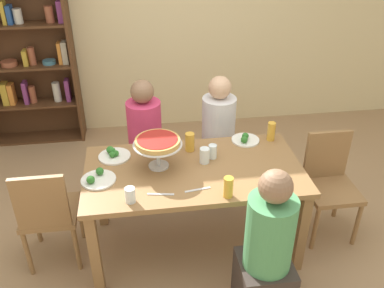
{
  "coord_description": "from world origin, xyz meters",
  "views": [
    {
      "loc": [
        -0.37,
        -2.48,
        2.43
      ],
      "look_at": [
        0.0,
        0.1,
        0.89
      ],
      "focal_mm": 38.69,
      "sensor_mm": 36.0,
      "label": 1
    }
  ],
  "objects": [
    {
      "name": "salad_plate_far_diner",
      "position": [
        0.47,
        0.33,
        0.76
      ],
      "size": [
        0.23,
        0.23,
        0.07
      ],
      "color": "white",
      "rests_on": "dining_table"
    },
    {
      "name": "dining_table",
      "position": [
        0.0,
        0.0,
        0.64
      ],
      "size": [
        1.59,
        0.84,
        0.74
      ],
      "color": "olive",
      "rests_on": "ground_plane"
    },
    {
      "name": "salad_plate_near_diner",
      "position": [
        -0.58,
        0.25,
        0.76
      ],
      "size": [
        0.24,
        0.24,
        0.07
      ],
      "color": "white",
      "rests_on": "dining_table"
    },
    {
      "name": "beer_glass_amber_short",
      "position": [
        0.01,
        0.26,
        0.81
      ],
      "size": [
        0.07,
        0.07,
        0.15
      ],
      "primitive_type": "cylinder",
      "color": "gold",
      "rests_on": "dining_table"
    },
    {
      "name": "cutlery_knife_near",
      "position": [
        -0.01,
        -0.26,
        0.74
      ],
      "size": [
        0.18,
        0.04,
        0.0
      ],
      "primitive_type": "cube",
      "rotation": [
        0.0,
        0.0,
        0.15
      ],
      "color": "silver",
      "rests_on": "dining_table"
    },
    {
      "name": "bookshelf",
      "position": [
        -1.58,
        2.01,
        1.12
      ],
      "size": [
        1.1,
        0.3,
        2.21
      ],
      "color": "#4C2D19",
      "rests_on": "ground_plane"
    },
    {
      "name": "water_glass_clear_spare",
      "position": [
        0.16,
        0.13,
        0.79
      ],
      "size": [
        0.06,
        0.06,
        0.11
      ],
      "primitive_type": "cylinder",
      "color": "white",
      "rests_on": "dining_table"
    },
    {
      "name": "rear_partition",
      "position": [
        0.0,
        2.2,
        1.4
      ],
      "size": [
        8.0,
        0.12,
        2.8
      ],
      "primitive_type": "cube",
      "color": "beige",
      "rests_on": "ground_plane"
    },
    {
      "name": "beer_glass_amber_spare",
      "position": [
        0.68,
        0.33,
        0.82
      ],
      "size": [
        0.06,
        0.06,
        0.16
      ],
      "primitive_type": "cylinder",
      "color": "gold",
      "rests_on": "dining_table"
    },
    {
      "name": "deep_dish_pizza_stand",
      "position": [
        -0.25,
        0.07,
        0.93
      ],
      "size": [
        0.35,
        0.35,
        0.23
      ],
      "color": "silver",
      "rests_on": "dining_table"
    },
    {
      "name": "diner_near_right",
      "position": [
        0.36,
        -0.7,
        0.49
      ],
      "size": [
        0.34,
        0.34,
        1.15
      ],
      "rotation": [
        0.0,
        0.0,
        1.57
      ],
      "color": "#382D28",
      "rests_on": "ground_plane"
    },
    {
      "name": "water_glass_clear_near",
      "position": [
        0.09,
        0.07,
        0.8
      ],
      "size": [
        0.07,
        0.07,
        0.12
      ],
      "primitive_type": "cylinder",
      "color": "white",
      "rests_on": "dining_table"
    },
    {
      "name": "diner_far_left",
      "position": [
        -0.33,
        0.74,
        0.49
      ],
      "size": [
        0.34,
        0.34,
        1.15
      ],
      "rotation": [
        0.0,
        0.0,
        -1.57
      ],
      "color": "#382D28",
      "rests_on": "ground_plane"
    },
    {
      "name": "water_glass_clear_far",
      "position": [
        -0.46,
        -0.32,
        0.79
      ],
      "size": [
        0.07,
        0.07,
        0.11
      ],
      "primitive_type": "cylinder",
      "color": "white",
      "rests_on": "dining_table"
    },
    {
      "name": "chair_head_west",
      "position": [
        -1.07,
        -0.04,
        0.49
      ],
      "size": [
        0.4,
        0.4,
        0.87
      ],
      "color": "olive",
      "rests_on": "ground_plane"
    },
    {
      "name": "cutlery_fork_near",
      "position": [
        -0.26,
        -0.27,
        0.74
      ],
      "size": [
        0.18,
        0.05,
        0.0
      ],
      "primitive_type": "cube",
      "rotation": [
        0.0,
        0.0,
        -0.17
      ],
      "color": "silver",
      "rests_on": "dining_table"
    },
    {
      "name": "chair_head_east",
      "position": [
        1.11,
        0.06,
        0.49
      ],
      "size": [
        0.4,
        0.4,
        0.87
      ],
      "rotation": [
        0.0,
        0.0,
        3.14
      ],
      "color": "olive",
      "rests_on": "ground_plane"
    },
    {
      "name": "beer_glass_amber_tall",
      "position": [
        0.17,
        -0.35,
        0.81
      ],
      "size": [
        0.07,
        0.07,
        0.15
      ],
      "primitive_type": "cylinder",
      "color": "gold",
      "rests_on": "dining_table"
    },
    {
      "name": "salad_plate_spare",
      "position": [
        -0.69,
        -0.06,
        0.76
      ],
      "size": [
        0.24,
        0.24,
        0.07
      ],
      "color": "white",
      "rests_on": "dining_table"
    },
    {
      "name": "ground_plane",
      "position": [
        0.0,
        0.0,
        0.0
      ],
      "size": [
        12.0,
        12.0,
        0.0
      ],
      "primitive_type": "plane",
      "color": "#9E7A56"
    },
    {
      "name": "diner_far_right",
      "position": [
        0.33,
        0.74,
        0.49
      ],
      "size": [
        0.34,
        0.34,
        1.15
      ],
      "rotation": [
        0.0,
        0.0,
        -1.57
      ],
      "color": "#382D28",
      "rests_on": "ground_plane"
    }
  ]
}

